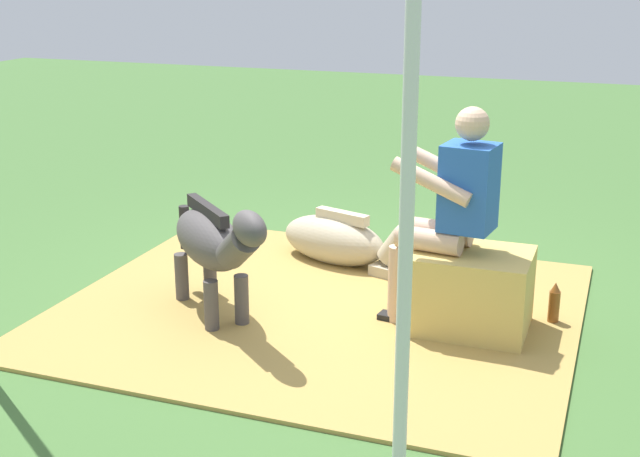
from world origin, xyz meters
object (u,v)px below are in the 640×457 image
at_px(hay_bale, 471,292).
at_px(pony_standing, 214,243).
at_px(tent_pole_left, 407,211).
at_px(pony_lying, 344,241).
at_px(person_seated, 449,207).
at_px(soda_bottle, 554,304).

relative_size(hay_bale, pony_standing, 0.64).
bearing_deg(tent_pole_left, pony_lying, -66.80).
xyz_separation_m(pony_standing, pony_lying, (-0.45, -1.24, -0.32)).
bearing_deg(pony_standing, hay_bale, -166.84).
xyz_separation_m(pony_lying, tent_pole_left, (-1.14, 2.66, 1.08)).
height_order(person_seated, pony_lying, person_seated).
bearing_deg(pony_lying, hay_bale, 141.94).
bearing_deg(hay_bale, soda_bottle, -149.64).
bearing_deg(hay_bale, pony_lying, -38.06).
relative_size(person_seated, pony_standing, 1.28).
bearing_deg(soda_bottle, person_seated, 22.30).
height_order(hay_bale, soda_bottle, hay_bale).
bearing_deg(pony_lying, person_seated, 137.87).
distance_m(pony_standing, soda_bottle, 2.17).
distance_m(person_seated, pony_standing, 1.47).
xyz_separation_m(hay_bale, pony_lying, (1.11, -0.87, -0.07)).
distance_m(pony_standing, tent_pole_left, 2.26).
height_order(person_seated, pony_standing, person_seated).
relative_size(soda_bottle, tent_pole_left, 0.11).
bearing_deg(hay_bale, pony_standing, 13.16).
bearing_deg(hay_bale, person_seated, -5.19).
height_order(hay_bale, pony_standing, pony_standing).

